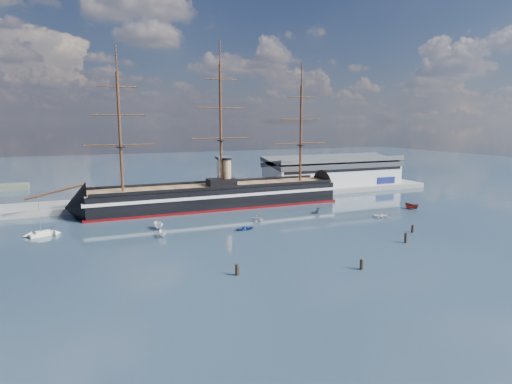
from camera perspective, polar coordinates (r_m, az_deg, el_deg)
name	(u,v)px	position (r m, az deg, el deg)	size (l,w,h in m)	color
ground	(248,217)	(137.23, -1.10, -3.42)	(600.00, 600.00, 0.00)	#203141
quay	(237,197)	(173.68, -2.49, -0.71)	(180.00, 18.00, 2.00)	slate
warehouse	(333,171)	(197.77, 10.21, 2.72)	(63.00, 21.00, 11.60)	#B7BABC
quay_tower	(223,175)	(167.11, -4.40, 2.25)	(5.00, 5.00, 15.00)	silver
warship	(212,196)	(153.04, -5.92, -0.59)	(112.88, 16.29, 53.94)	black
sailboat	(43,234)	(128.64, -26.57, -4.98)	(6.90, 4.36, 10.66)	beige
motorboat_a	(159,229)	(125.69, -12.81, -4.85)	(6.39, 2.34, 2.56)	white
motorboat_b	(246,230)	(121.77, -1.40, -5.07)	(3.16, 1.26, 1.47)	#254A8B
motorboat_c	(318,213)	(145.25, 8.22, -2.80)	(4.93, 1.81, 1.97)	slate
motorboat_d	(257,222)	(131.49, 0.18, -3.98)	(6.09, 2.64, 2.23)	silver
motorboat_e	(383,218)	(143.07, 16.56, -3.28)	(3.37, 1.35, 1.57)	silver
motorboat_f	(412,209)	(160.08, 20.04, -2.14)	(6.16, 2.26, 2.47)	maroon
motorboat_g	(163,237)	(117.17, -12.34, -5.87)	(5.21, 1.91, 2.08)	white
piling_near_left	(237,275)	(87.13, -2.57, -11.03)	(0.64, 0.64, 3.03)	black
piling_near_mid	(361,269)	(92.84, 13.83, -10.00)	(0.64, 0.64, 2.91)	black
piling_near_right	(405,243)	(115.40, 19.28, -6.42)	(0.64, 0.64, 3.30)	black
piling_far_right	(412,232)	(126.69, 20.11, -5.08)	(0.64, 0.64, 2.86)	black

